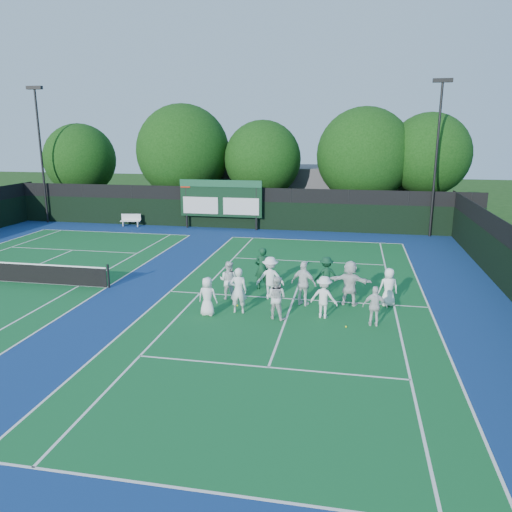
# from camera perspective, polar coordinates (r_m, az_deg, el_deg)

# --- Properties ---
(ground) EXTENTS (120.00, 120.00, 0.00)m
(ground) POSITION_cam_1_polar(r_m,az_deg,el_deg) (20.26, 3.97, -5.86)
(ground) COLOR #193B10
(ground) RESTS_ON ground
(court_apron) EXTENTS (34.00, 32.00, 0.01)m
(court_apron) POSITION_cam_1_polar(r_m,az_deg,el_deg) (22.63, -11.00, -3.93)
(court_apron) COLOR navy
(court_apron) RESTS_ON ground
(near_court) EXTENTS (11.05, 23.85, 0.01)m
(near_court) POSITION_cam_1_polar(r_m,az_deg,el_deg) (21.19, 4.30, -4.93)
(near_court) COLOR #125928
(near_court) RESTS_ON ground
(left_court) EXTENTS (11.05, 23.85, 0.01)m
(left_court) POSITION_cam_1_polar(r_m,az_deg,el_deg) (26.60, -27.23, -2.53)
(left_court) COLOR #125928
(left_court) RESTS_ON ground
(back_fence) EXTENTS (34.00, 0.08, 3.00)m
(back_fence) POSITION_cam_1_polar(r_m,az_deg,el_deg) (36.30, -2.32, 5.28)
(back_fence) COLOR black
(back_fence) RESTS_ON ground
(scoreboard) EXTENTS (6.00, 0.21, 3.55)m
(scoreboard) POSITION_cam_1_polar(r_m,az_deg,el_deg) (36.03, -4.06, 6.53)
(scoreboard) COLOR black
(scoreboard) RESTS_ON ground
(clubhouse) EXTENTS (18.00, 6.00, 4.00)m
(clubhouse) POSITION_cam_1_polar(r_m,az_deg,el_deg) (43.41, 5.30, 7.53)
(clubhouse) COLOR #515156
(clubhouse) RESTS_ON ground
(light_pole_left) EXTENTS (1.20, 0.30, 10.12)m
(light_pole_left) POSITION_cam_1_polar(r_m,az_deg,el_deg) (41.70, -23.49, 12.12)
(light_pole_left) COLOR black
(light_pole_left) RESTS_ON ground
(light_pole_right) EXTENTS (1.20, 0.30, 10.12)m
(light_pole_right) POSITION_cam_1_polar(r_m,az_deg,el_deg) (35.03, 20.05, 12.27)
(light_pole_right) COLOR black
(light_pole_right) RESTS_ON ground
(bench) EXTENTS (1.49, 0.62, 0.92)m
(bench) POSITION_cam_1_polar(r_m,az_deg,el_deg) (38.43, -14.11, 4.05)
(bench) COLOR silver
(bench) RESTS_ON ground
(tree_a) EXTENTS (5.81, 5.81, 7.54)m
(tree_a) POSITION_cam_1_polar(r_m,az_deg,el_deg) (44.46, -19.23, 10.19)
(tree_a) COLOR black
(tree_a) RESTS_ON ground
(tree_b) EXTENTS (7.32, 7.32, 9.02)m
(tree_b) POSITION_cam_1_polar(r_m,az_deg,el_deg) (40.72, -8.09, 11.51)
(tree_b) COLOR black
(tree_b) RESTS_ON ground
(tree_c) EXTENTS (5.88, 5.88, 7.76)m
(tree_c) POSITION_cam_1_polar(r_m,az_deg,el_deg) (39.15, 1.02, 10.79)
(tree_c) COLOR black
(tree_c) RESTS_ON ground
(tree_d) EXTENTS (7.04, 7.04, 8.69)m
(tree_d) POSITION_cam_1_polar(r_m,az_deg,el_deg) (38.56, 12.49, 10.90)
(tree_d) COLOR black
(tree_d) RESTS_ON ground
(tree_e) EXTENTS (5.96, 5.96, 8.25)m
(tree_e) POSITION_cam_1_polar(r_m,az_deg,el_deg) (38.93, 19.34, 10.67)
(tree_e) COLOR black
(tree_e) RESTS_ON ground
(tennis_ball_0) EXTENTS (0.07, 0.07, 0.07)m
(tennis_ball_0) POSITION_cam_1_polar(r_m,az_deg,el_deg) (22.02, -5.44, -4.15)
(tennis_ball_0) COLOR yellow
(tennis_ball_0) RESTS_ON ground
(tennis_ball_1) EXTENTS (0.07, 0.07, 0.07)m
(tennis_ball_1) POSITION_cam_1_polar(r_m,az_deg,el_deg) (22.62, 10.90, -3.85)
(tennis_ball_1) COLOR yellow
(tennis_ball_1) RESTS_ON ground
(tennis_ball_2) EXTENTS (0.07, 0.07, 0.07)m
(tennis_ball_2) POSITION_cam_1_polar(r_m,az_deg,el_deg) (18.48, 10.25, -7.96)
(tennis_ball_2) COLOR yellow
(tennis_ball_2) RESTS_ON ground
(tennis_ball_3) EXTENTS (0.07, 0.07, 0.07)m
(tennis_ball_3) POSITION_cam_1_polar(r_m,az_deg,el_deg) (20.32, -2.15, -5.67)
(tennis_ball_3) COLOR yellow
(tennis_ball_3) RESTS_ON ground
(tennis_ball_4) EXTENTS (0.07, 0.07, 0.07)m
(tennis_ball_4) POSITION_cam_1_polar(r_m,az_deg,el_deg) (21.87, 5.78, -4.28)
(tennis_ball_4) COLOR yellow
(tennis_ball_4) RESTS_ON ground
(tennis_ball_5) EXTENTS (0.07, 0.07, 0.07)m
(tennis_ball_5) POSITION_cam_1_polar(r_m,az_deg,el_deg) (21.20, 12.41, -5.15)
(tennis_ball_5) COLOR yellow
(tennis_ball_5) RESTS_ON ground
(player_front_0) EXTENTS (0.78, 0.54, 1.52)m
(player_front_0) POSITION_cam_1_polar(r_m,az_deg,el_deg) (19.21, -5.56, -4.63)
(player_front_0) COLOR white
(player_front_0) RESTS_ON ground
(player_front_1) EXTENTS (0.69, 0.47, 1.82)m
(player_front_1) POSITION_cam_1_polar(r_m,az_deg,el_deg) (19.35, -2.01, -3.95)
(player_front_1) COLOR white
(player_front_1) RESTS_ON ground
(player_front_2) EXTENTS (0.96, 0.85, 1.67)m
(player_front_2) POSITION_cam_1_polar(r_m,az_deg,el_deg) (18.79, 2.33, -4.76)
(player_front_2) COLOR silver
(player_front_2) RESTS_ON ground
(player_front_3) EXTENTS (1.18, 0.85, 1.64)m
(player_front_3) POSITION_cam_1_polar(r_m,az_deg,el_deg) (19.03, 7.77, -4.68)
(player_front_3) COLOR white
(player_front_3) RESTS_ON ground
(player_front_4) EXTENTS (0.88, 0.37, 1.51)m
(player_front_4) POSITION_cam_1_polar(r_m,az_deg,el_deg) (18.61, 13.43, -5.60)
(player_front_4) COLOR white
(player_front_4) RESTS_ON ground
(player_back_0) EXTENTS (0.88, 0.73, 1.65)m
(player_back_0) POSITION_cam_1_polar(r_m,az_deg,el_deg) (20.97, -3.16, -2.78)
(player_back_0) COLOR white
(player_back_0) RESTS_ON ground
(player_back_1) EXTENTS (1.28, 0.87, 1.82)m
(player_back_1) POSITION_cam_1_polar(r_m,az_deg,el_deg) (20.97, 1.63, -2.52)
(player_back_1) COLOR white
(player_back_1) RESTS_ON ground
(player_back_2) EXTENTS (1.17, 0.78, 1.84)m
(player_back_2) POSITION_cam_1_polar(r_m,az_deg,el_deg) (20.24, 5.47, -3.16)
(player_back_2) COLOR white
(player_back_2) RESTS_ON ground
(player_back_3) EXTENTS (1.79, 0.80, 1.87)m
(player_back_3) POSITION_cam_1_polar(r_m,az_deg,el_deg) (20.56, 10.68, -3.04)
(player_back_3) COLOR silver
(player_back_3) RESTS_ON ground
(player_back_4) EXTENTS (0.86, 0.66, 1.58)m
(player_back_4) POSITION_cam_1_polar(r_m,az_deg,el_deg) (20.84, 14.90, -3.46)
(player_back_4) COLOR white
(player_back_4) RESTS_ON ground
(coach_left) EXTENTS (0.82, 0.69, 1.91)m
(coach_left) POSITION_cam_1_polar(r_m,az_deg,el_deg) (22.25, 0.70, -1.42)
(coach_left) COLOR #103A21
(coach_left) RESTS_ON ground
(coach_right) EXTENTS (1.20, 0.93, 1.63)m
(coach_right) POSITION_cam_1_polar(r_m,az_deg,el_deg) (21.93, 8.03, -2.17)
(coach_right) COLOR #103B22
(coach_right) RESTS_ON ground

